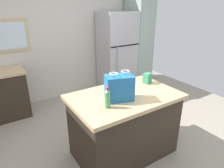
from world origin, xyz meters
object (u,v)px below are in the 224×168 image
bottle (107,99)px  tall_cabinet (139,41)px  small_box (147,78)px  refrigerator (117,53)px  shopping_bag (119,88)px  kitchen_island (124,125)px

bottle → tall_cabinet: bearing=43.7°
small_box → refrigerator: bearing=69.0°
refrigerator → small_box: bearing=-111.0°
tall_cabinet → shopping_bag: (-2.00, -2.03, -0.06)m
refrigerator → bottle: 2.65m
shopping_bag → tall_cabinet: bearing=45.5°
kitchen_island → refrigerator: (1.22, 1.97, 0.46)m
bottle → kitchen_island: bearing=24.1°
bottle → refrigerator: bearing=53.4°
bottle → shopping_bag: bearing=22.4°
tall_cabinet → small_box: 2.26m
refrigerator → small_box: refrigerator is taller
tall_cabinet → shopping_bag: tall_cabinet is taller
refrigerator → shopping_bag: refrigerator is taller
tall_cabinet → small_box: tall_cabinet is taller
refrigerator → tall_cabinet: size_ratio=0.81×
refrigerator → bottle: bearing=-126.6°
refrigerator → tall_cabinet: tall_cabinet is taller
tall_cabinet → small_box: (-1.34, -1.81, -0.14)m
tall_cabinet → bottle: size_ratio=8.98×
refrigerator → kitchen_island: bearing=-121.8°
kitchen_island → shopping_bag: (-0.13, -0.07, 0.61)m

